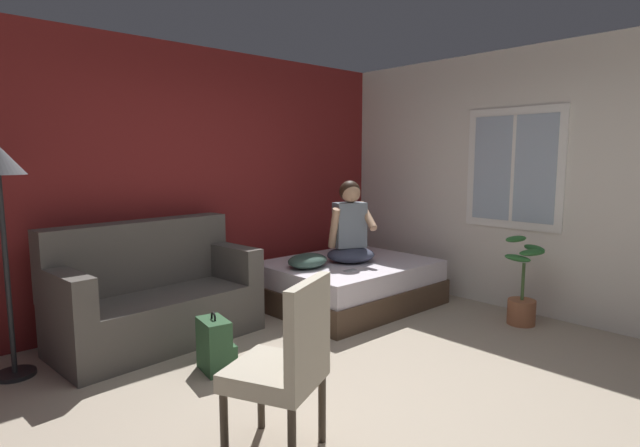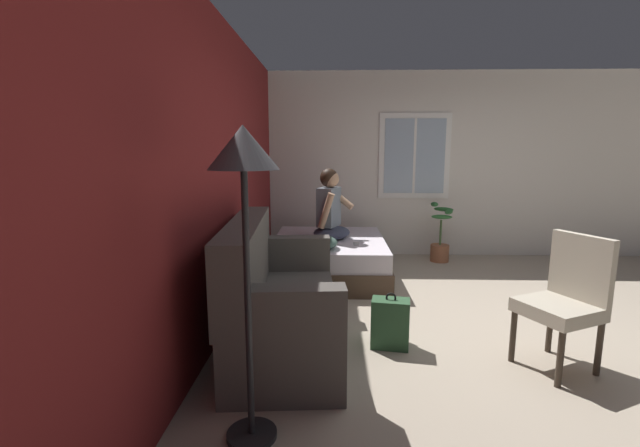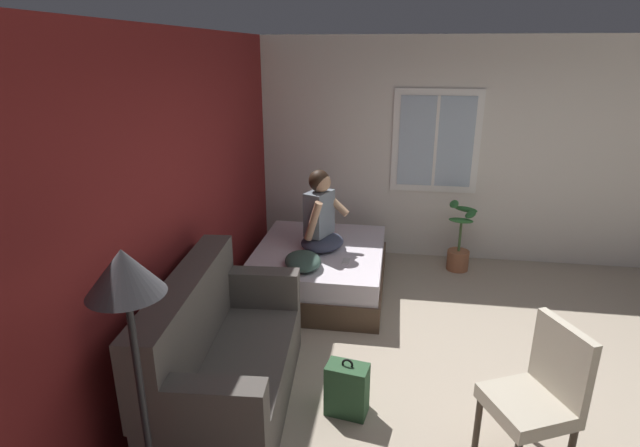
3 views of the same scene
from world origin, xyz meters
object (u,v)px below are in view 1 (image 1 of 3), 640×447
object	(u,v)px
person_seated	(350,229)
potted_plant	(522,294)
cell_phone	(350,270)
bed	(349,283)
throw_pillow	(308,261)
side_chair	(286,362)
couch	(154,296)
backpack	(215,346)

from	to	relation	value
person_seated	potted_plant	bearing A→B (deg)	-63.95
cell_phone	bed	bearing A→B (deg)	-42.17
cell_phone	potted_plant	bearing A→B (deg)	-137.16
cell_phone	throw_pillow	bearing A→B (deg)	28.84
cell_phone	potted_plant	size ratio (longest dim) A/B	0.17
throw_pillow	cell_phone	bearing A→B (deg)	-63.30
side_chair	cell_phone	world-z (taller)	side_chair
couch	throw_pillow	bearing A→B (deg)	-12.03
couch	side_chair	distance (m)	2.15
cell_phone	side_chair	bearing A→B (deg)	128.17
person_seated	cell_phone	xyz separation A→B (m)	(-0.32, -0.31, -0.35)
person_seated	potted_plant	size ratio (longest dim) A/B	1.03
couch	backpack	size ratio (longest dim) A/B	3.84
bed	potted_plant	xyz separation A→B (m)	(0.76, -1.58, 0.07)
potted_plant	side_chair	bearing A→B (deg)	-177.19
potted_plant	couch	bearing A→B (deg)	144.57
cell_phone	backpack	bearing A→B (deg)	98.78
potted_plant	bed	bearing A→B (deg)	115.76
person_seated	backpack	world-z (taller)	person_seated
throw_pillow	potted_plant	distance (m)	2.12
backpack	cell_phone	size ratio (longest dim) A/B	3.18
bed	backpack	distance (m)	2.03
couch	potted_plant	size ratio (longest dim) A/B	2.07
cell_phone	potted_plant	distance (m)	1.67
couch	throw_pillow	xyz separation A→B (m)	(1.50, -0.32, 0.16)
backpack	cell_phone	distance (m)	1.68
couch	side_chair	world-z (taller)	couch
couch	potted_plant	bearing A→B (deg)	-35.43
throw_pillow	potted_plant	world-z (taller)	potted_plant
potted_plant	backpack	bearing A→B (deg)	158.68
bed	person_seated	size ratio (longest dim) A/B	1.99
backpack	throw_pillow	xyz separation A→B (m)	(1.44, 0.60, 0.36)
throw_pillow	cell_phone	world-z (taller)	throw_pillow
throw_pillow	potted_plant	bearing A→B (deg)	-52.31
couch	cell_phone	bearing A→B (deg)	-23.07
couch	backpack	bearing A→B (deg)	-86.25
bed	couch	bearing A→B (deg)	168.77
backpack	cell_phone	xyz separation A→B (m)	(1.65, 0.19, 0.29)
side_chair	cell_phone	distance (m)	2.39
bed	throw_pillow	distance (m)	0.61
side_chair	potted_plant	size ratio (longest dim) A/B	1.15
backpack	bed	bearing A→B (deg)	14.75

